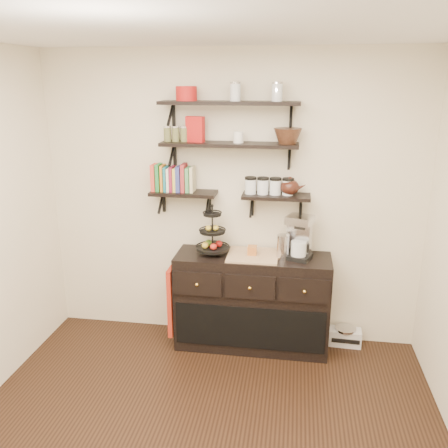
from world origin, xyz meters
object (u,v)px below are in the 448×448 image
at_px(sideboard, 252,301).
at_px(radio, 345,336).
at_px(fruit_stand, 213,238).
at_px(coffee_maker, 299,238).

relative_size(sideboard, radio, 4.61).
height_order(fruit_stand, radio, fruit_stand).
relative_size(fruit_stand, radio, 1.46).
xyz_separation_m(fruit_stand, radio, (1.25, 0.13, -0.97)).
height_order(fruit_stand, coffee_maker, fruit_stand).
distance_m(sideboard, radio, 0.96).
height_order(sideboard, coffee_maker, coffee_maker).
distance_m(sideboard, coffee_maker, 0.75).
distance_m(coffee_maker, radio, 1.11).
bearing_deg(coffee_maker, sideboard, -157.00).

